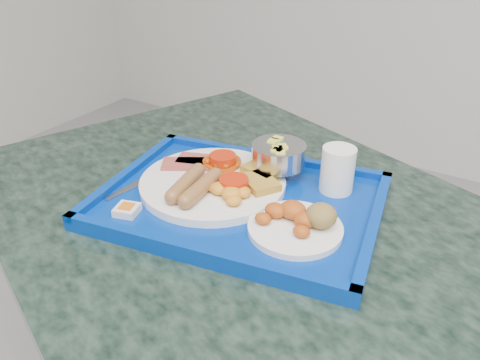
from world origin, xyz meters
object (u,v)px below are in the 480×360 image
Objects in this scene: tray at (240,202)px; main_plate at (216,181)px; table at (254,298)px; fruit_bowl at (279,156)px; juice_cup at (338,168)px; bread_plate at (299,222)px.

main_plate is (-0.06, 0.01, 0.02)m from tray.
table is 13.22× the size of fruit_bowl.
bread_plate is at bearing -91.45° from juice_cup.
bread_plate is at bearing -13.00° from main_plate.
bread_plate is at bearing -14.04° from tray.
tray is 1.98× the size of main_plate.
table is at bearing 171.17° from bread_plate.
juice_cup reaches higher than fruit_bowl.
bread_plate is 1.80× the size of juice_cup.
bread_plate is (0.09, -0.01, 0.22)m from table.
fruit_bowl reaches higher than table.
main_plate is at bearing 167.00° from bread_plate.
main_plate is at bearing -150.92° from juice_cup.
bread_plate reaches higher than tray.
fruit_bowl is at bearing 128.15° from bread_plate.
juice_cup reaches higher than table.
table is at bearing -16.35° from main_plate.
juice_cup is at bearing 57.05° from table.
juice_cup is at bearing 88.55° from bread_plate.
tray is at bearing -10.72° from main_plate.
table is 8.90× the size of bread_plate.
juice_cup is (0.14, 0.12, 0.05)m from tray.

